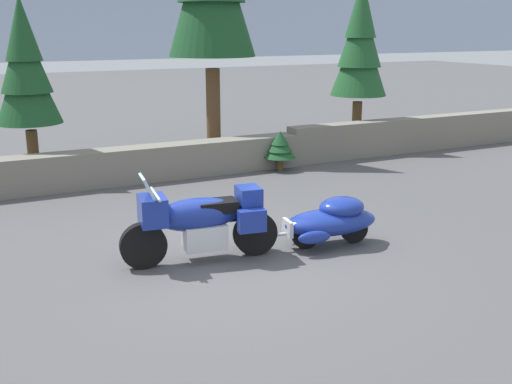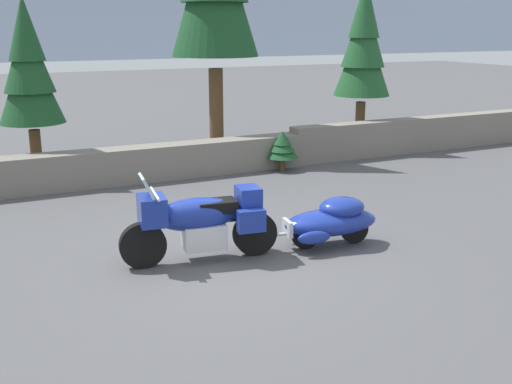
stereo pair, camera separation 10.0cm
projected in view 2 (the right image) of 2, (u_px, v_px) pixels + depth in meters
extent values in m
plane|color=#4C4C4F|center=(229.00, 261.00, 8.90)|extent=(80.00, 80.00, 0.00)
cube|color=slate|center=(133.00, 165.00, 13.34)|extent=(8.00, 0.60, 0.76)
cube|color=slate|center=(422.00, 134.00, 16.69)|extent=(8.00, 0.48, 0.91)
cylinder|color=black|center=(143.00, 245.00, 8.59)|extent=(0.67, 0.23, 0.66)
cylinder|color=black|center=(255.00, 233.00, 9.08)|extent=(0.67, 0.23, 0.66)
cube|color=silver|center=(204.00, 235.00, 8.84)|extent=(0.65, 0.52, 0.36)
ellipsoid|color=navy|center=(196.00, 214.00, 8.72)|extent=(1.25, 0.60, 0.48)
cube|color=navy|center=(152.00, 210.00, 8.50)|extent=(0.43, 0.56, 0.40)
cube|color=#9EB7C6|center=(147.00, 187.00, 8.40)|extent=(0.25, 0.46, 0.34)
cube|color=black|center=(217.00, 206.00, 8.79)|extent=(0.60, 0.43, 0.16)
cube|color=navy|center=(248.00, 196.00, 8.90)|extent=(0.37, 0.44, 0.28)
cube|color=navy|center=(251.00, 221.00, 8.69)|extent=(0.42, 0.21, 0.32)
cube|color=navy|center=(239.00, 209.00, 9.24)|extent=(0.42, 0.21, 0.32)
cylinder|color=silver|center=(155.00, 194.00, 8.46)|extent=(0.13, 0.70, 0.04)
cylinder|color=silver|center=(146.00, 228.00, 8.54)|extent=(0.26, 0.10, 0.54)
cylinder|color=black|center=(306.00, 235.00, 9.36)|extent=(0.45, 0.16, 0.44)
cylinder|color=black|center=(354.00, 229.00, 9.61)|extent=(0.45, 0.16, 0.44)
ellipsoid|color=navy|center=(331.00, 222.00, 9.44)|extent=(1.58, 0.88, 0.40)
ellipsoid|color=navy|center=(342.00, 207.00, 9.44)|extent=(0.79, 0.65, 0.32)
cube|color=silver|center=(288.00, 228.00, 9.23)|extent=(0.10, 0.33, 0.24)
ellipsoid|color=navy|center=(314.00, 238.00, 9.05)|extent=(0.53, 0.21, 0.20)
ellipsoid|color=navy|center=(298.00, 225.00, 9.64)|extent=(0.53, 0.21, 0.20)
cylinder|color=silver|center=(263.00, 236.00, 9.14)|extent=(0.70, 0.14, 0.05)
cylinder|color=brown|center=(216.00, 113.00, 15.81)|extent=(0.36, 0.36, 2.26)
cylinder|color=brown|center=(360.00, 126.00, 16.78)|extent=(0.26, 0.26, 1.32)
cone|color=#1E5128|center=(363.00, 56.00, 16.29)|extent=(1.50, 1.50, 2.08)
cone|color=#1E5128|center=(364.00, 32.00, 16.13)|extent=(1.16, 1.16, 1.82)
cone|color=#1E5128|center=(365.00, 7.00, 15.96)|extent=(0.83, 0.83, 1.56)
cylinder|color=brown|center=(37.00, 156.00, 13.37)|extent=(0.24, 0.24, 1.14)
cone|color=#194723|center=(29.00, 81.00, 12.95)|extent=(1.37, 1.37, 1.80)
cone|color=#194723|center=(27.00, 54.00, 12.81)|extent=(1.06, 1.06, 1.57)
cone|color=#194723|center=(24.00, 28.00, 12.66)|extent=(0.75, 0.75, 1.35)
cylinder|color=brown|center=(282.00, 165.00, 14.48)|extent=(0.15, 0.15, 0.27)
cone|color=#194723|center=(282.00, 149.00, 14.38)|extent=(0.75, 0.75, 0.43)
cone|color=#194723|center=(282.00, 143.00, 14.34)|extent=(0.58, 0.58, 0.38)
cone|color=#194723|center=(283.00, 138.00, 14.31)|extent=(0.41, 0.41, 0.32)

